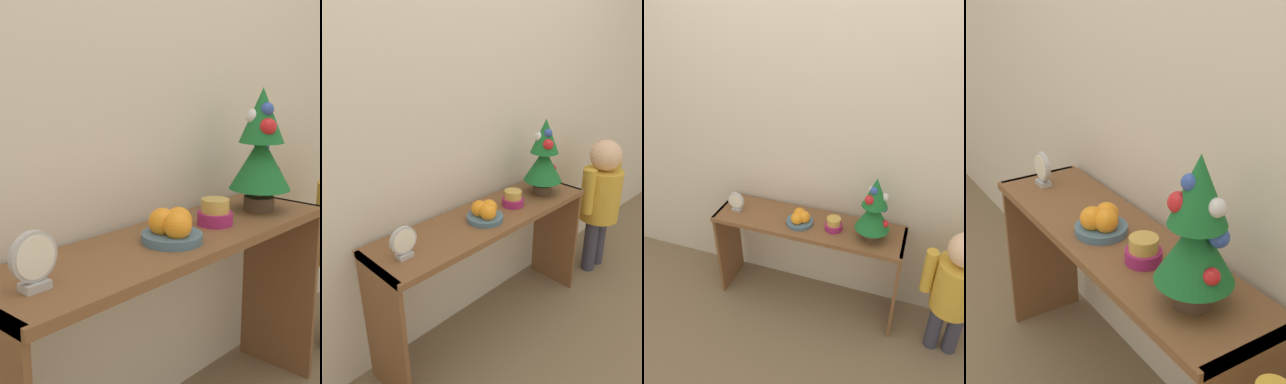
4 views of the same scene
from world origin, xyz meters
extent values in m
cube|color=beige|center=(0.00, 0.39, 1.25)|extent=(7.00, 0.05, 2.50)
cube|color=brown|center=(0.00, 0.17, 0.68)|extent=(1.27, 0.35, 0.03)
cube|color=brown|center=(0.63, 0.17, 0.35)|extent=(0.02, 0.32, 0.70)
cylinder|color=#4C3828|center=(0.42, 0.15, 0.72)|extent=(0.11, 0.11, 0.05)
cylinder|color=brown|center=(0.42, 0.15, 0.77)|extent=(0.02, 0.02, 0.04)
cone|color=#19662D|center=(0.42, 0.15, 0.87)|extent=(0.21, 0.21, 0.19)
cone|color=#19662D|center=(0.42, 0.15, 1.03)|extent=(0.15, 0.15, 0.19)
sphere|color=#2D4CA8|center=(0.48, 0.18, 0.91)|extent=(0.05, 0.05, 0.05)
sphere|color=silver|center=(0.47, 0.17, 1.00)|extent=(0.05, 0.05, 0.05)
sphere|color=red|center=(0.50, 0.14, 0.83)|extent=(0.05, 0.05, 0.05)
sphere|color=#2D4CA8|center=(0.42, 0.13, 1.05)|extent=(0.05, 0.05, 0.05)
sphere|color=red|center=(0.40, 0.11, 0.99)|extent=(0.06, 0.06, 0.06)
sphere|color=silver|center=(0.40, 0.17, 1.02)|extent=(0.06, 0.06, 0.06)
cylinder|color=#476B84|center=(-0.05, 0.14, 0.71)|extent=(0.18, 0.18, 0.03)
sphere|color=orange|center=(-0.02, 0.15, 0.75)|extent=(0.08, 0.08, 0.08)
sphere|color=orange|center=(-0.06, 0.17, 0.75)|extent=(0.08, 0.08, 0.08)
sphere|color=orange|center=(-0.06, 0.12, 0.75)|extent=(0.08, 0.08, 0.08)
cylinder|color=#9E2366|center=(0.18, 0.16, 0.72)|extent=(0.11, 0.11, 0.04)
cylinder|color=gold|center=(0.18, 0.16, 0.76)|extent=(0.09, 0.09, 0.04)
cube|color=#B2B2B7|center=(-0.51, 0.15, 0.71)|extent=(0.07, 0.04, 0.02)
cylinder|color=#B2B2B7|center=(-0.51, 0.15, 0.78)|extent=(0.12, 0.02, 0.12)
cylinder|color=white|center=(-0.51, 0.14, 0.78)|extent=(0.10, 0.00, 0.10)
camera|label=1|loc=(-1.15, -0.82, 1.18)|focal=50.00mm
camera|label=2|loc=(-1.21, -0.99, 1.54)|focal=35.00mm
camera|label=3|loc=(0.65, -1.73, 2.16)|focal=35.00mm
camera|label=4|loc=(1.32, -0.62, 1.56)|focal=50.00mm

